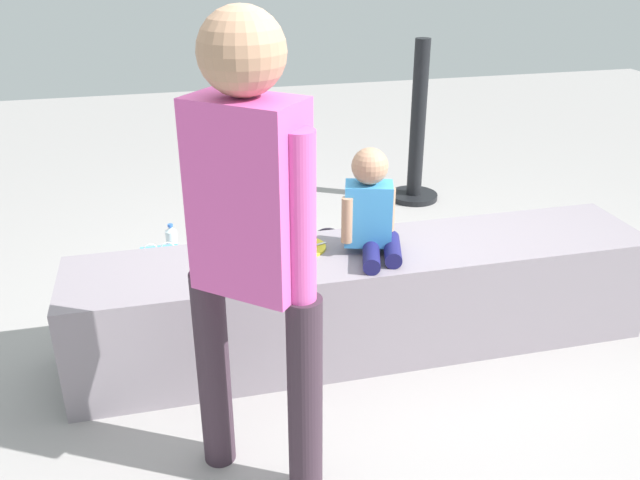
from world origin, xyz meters
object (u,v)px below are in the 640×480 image
(child_seated, at_px, (371,209))
(adult_standing, at_px, (250,228))
(gift_bag, at_px, (162,271))
(cake_box_white, at_px, (435,257))
(water_bottle_far_side, at_px, (172,241))
(cake_plate, at_px, (302,244))
(party_cup_red, at_px, (256,264))
(water_bottle_near_gift, at_px, (233,244))
(handbag_black_leather, at_px, (326,263))

(child_seated, bearing_deg, adult_standing, -131.89)
(gift_bag, height_order, cake_box_white, gift_bag)
(water_bottle_far_side, bearing_deg, cake_plate, -63.45)
(cake_plate, height_order, party_cup_red, cake_plate)
(child_seated, height_order, party_cup_red, child_seated)
(gift_bag, xyz_separation_m, cake_box_white, (1.60, -0.06, -0.07))
(water_bottle_near_gift, bearing_deg, child_seated, -66.38)
(adult_standing, height_order, gift_bag, adult_standing)
(water_bottle_near_gift, bearing_deg, cake_box_white, -19.83)
(cake_plate, height_order, gift_bag, cake_plate)
(child_seated, height_order, gift_bag, child_seated)
(adult_standing, xyz_separation_m, party_cup_red, (0.23, 1.60, -0.94))
(child_seated, bearing_deg, gift_bag, 139.78)
(adult_standing, height_order, water_bottle_far_side, adult_standing)
(cake_plate, distance_m, gift_bag, 1.03)
(water_bottle_far_side, relative_size, handbag_black_leather, 0.60)
(adult_standing, distance_m, cake_box_white, 2.15)
(child_seated, height_order, cake_box_white, child_seated)
(child_seated, xyz_separation_m, water_bottle_far_side, (-0.87, 1.27, -0.63))
(water_bottle_far_side, xyz_separation_m, cake_box_white, (1.53, -0.53, -0.03))
(cake_plate, distance_m, cake_box_white, 1.23)
(party_cup_red, bearing_deg, cake_box_white, -8.97)
(cake_plate, relative_size, cake_box_white, 0.67)
(handbag_black_leather, bearing_deg, water_bottle_far_side, 144.96)
(handbag_black_leather, bearing_deg, party_cup_red, 149.12)
(child_seated, height_order, water_bottle_far_side, child_seated)
(cake_plate, relative_size, water_bottle_near_gift, 1.22)
(water_bottle_near_gift, bearing_deg, cake_plate, -78.44)
(cake_plate, xyz_separation_m, water_bottle_near_gift, (-0.21, 1.04, -0.45))
(adult_standing, height_order, cake_plate, adult_standing)
(water_bottle_near_gift, bearing_deg, gift_bag, -140.76)
(adult_standing, distance_m, water_bottle_near_gift, 2.08)
(cake_box_white, bearing_deg, handbag_black_leather, -175.51)
(gift_bag, distance_m, party_cup_red, 0.56)
(gift_bag, relative_size, handbag_black_leather, 0.88)
(cake_box_white, bearing_deg, party_cup_red, 171.03)
(adult_standing, height_order, cake_box_white, adult_standing)
(gift_bag, distance_m, handbag_black_leather, 0.92)
(water_bottle_near_gift, xyz_separation_m, party_cup_red, (0.10, -0.25, -0.03))
(cake_box_white, height_order, handbag_black_leather, handbag_black_leather)
(gift_bag, bearing_deg, water_bottle_near_gift, 39.24)
(adult_standing, xyz_separation_m, gift_bag, (-0.31, 1.50, -0.87))
(adult_standing, relative_size, cake_plate, 7.41)
(adult_standing, relative_size, gift_bag, 5.47)
(party_cup_red, bearing_deg, water_bottle_far_side, 141.93)
(water_bottle_near_gift, bearing_deg, adult_standing, -93.90)
(adult_standing, bearing_deg, water_bottle_near_gift, 86.10)
(child_seated, xyz_separation_m, cake_box_white, (0.66, 0.73, -0.67))
(cake_plate, relative_size, handbag_black_leather, 0.65)
(child_seated, relative_size, party_cup_red, 4.09)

